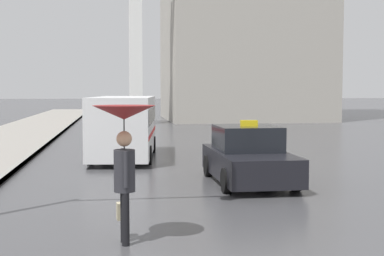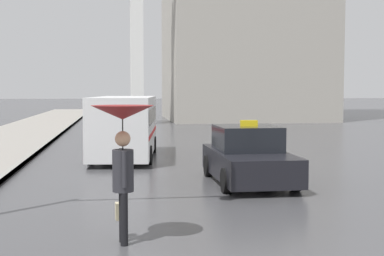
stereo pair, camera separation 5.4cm
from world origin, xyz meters
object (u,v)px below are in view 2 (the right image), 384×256
object	(u,v)px
taxi	(248,157)
ambulance_van	(125,124)
monument_cross	(137,7)
traffic_light	(17,2)
pedestrian_with_umbrella	(123,137)

from	to	relation	value
taxi	ambulance_van	xyz separation A→B (m)	(-3.14, 5.66, 0.55)
ambulance_van	monument_cross	bearing A→B (deg)	-87.15
taxi	traffic_light	xyz separation A→B (m)	(-5.16, -3.66, 3.34)
traffic_light	pedestrian_with_umbrella	bearing A→B (deg)	-39.87
ambulance_van	traffic_light	bearing A→B (deg)	84.17
traffic_light	monument_cross	xyz separation A→B (m)	(3.20, 28.17, 4.27)
taxi	traffic_light	bearing A→B (deg)	35.37
ambulance_van	monument_cross	xyz separation A→B (m)	(1.18, 18.85, 7.06)
taxi	pedestrian_with_umbrella	xyz separation A→B (m)	(-3.33, -5.19, 1.04)
pedestrian_with_umbrella	ambulance_van	bearing A→B (deg)	-6.30
traffic_light	monument_cross	distance (m)	28.67
taxi	ambulance_van	distance (m)	6.50
pedestrian_with_umbrella	monument_cross	world-z (taller)	monument_cross
ambulance_van	pedestrian_with_umbrella	distance (m)	10.87
ambulance_van	monument_cross	distance (m)	20.16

